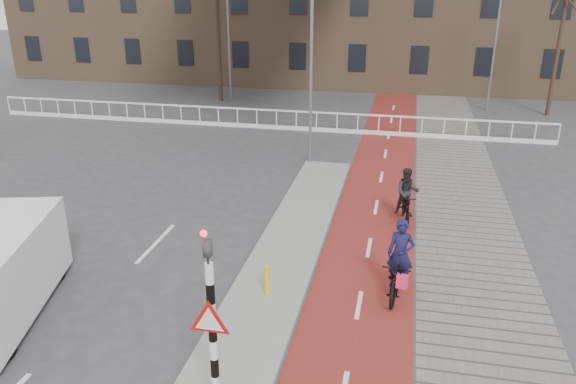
# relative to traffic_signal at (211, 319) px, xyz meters

# --- Properties ---
(ground) EXTENTS (120.00, 120.00, 0.00)m
(ground) POSITION_rel_traffic_signal_xyz_m (0.60, 2.02, -1.99)
(ground) COLOR #38383A
(ground) RESTS_ON ground
(bike_lane) EXTENTS (2.50, 60.00, 0.01)m
(bike_lane) POSITION_rel_traffic_signal_xyz_m (2.10, 12.02, -1.98)
(bike_lane) COLOR maroon
(bike_lane) RESTS_ON ground
(sidewalk) EXTENTS (3.00, 60.00, 0.01)m
(sidewalk) POSITION_rel_traffic_signal_xyz_m (4.90, 12.02, -1.98)
(sidewalk) COLOR slate
(sidewalk) RESTS_ON ground
(curb_island) EXTENTS (1.80, 16.00, 0.12)m
(curb_island) POSITION_rel_traffic_signal_xyz_m (-0.10, 6.02, -1.93)
(curb_island) COLOR gray
(curb_island) RESTS_ON ground
(traffic_signal) EXTENTS (0.80, 0.80, 3.68)m
(traffic_signal) POSITION_rel_traffic_signal_xyz_m (0.00, 0.00, 0.00)
(traffic_signal) COLOR black
(traffic_signal) RESTS_ON curb_island
(bollard) EXTENTS (0.12, 0.12, 0.75)m
(bollard) POSITION_rel_traffic_signal_xyz_m (-0.07, 3.87, -1.50)
(bollard) COLOR #DFBD0C
(bollard) RESTS_ON curb_island
(cyclist_near) EXTENTS (0.91, 1.95, 1.95)m
(cyclist_near) POSITION_rel_traffic_signal_xyz_m (2.96, 4.66, -1.33)
(cyclist_near) COLOR black
(cyclist_near) RESTS_ON bike_lane
(cyclist_far) EXTENTS (0.80, 1.63, 1.73)m
(cyclist_far) POSITION_rel_traffic_signal_xyz_m (3.05, 9.05, -1.26)
(cyclist_far) COLOR black
(cyclist_far) RESTS_ON bike_lane
(railing) EXTENTS (28.00, 0.10, 0.99)m
(railing) POSITION_rel_traffic_signal_xyz_m (-4.40, 19.02, -1.68)
(railing) COLOR silver
(railing) RESTS_ON ground
(tree_mid) EXTENTS (0.27, 0.27, 8.39)m
(tree_mid) POSITION_rel_traffic_signal_xyz_m (-8.23, 24.82, 2.20)
(tree_mid) COLOR black
(tree_mid) RESTS_ON ground
(tree_right) EXTENTS (0.21, 0.21, 7.56)m
(tree_right) POSITION_rel_traffic_signal_xyz_m (10.33, 24.94, 1.79)
(tree_right) COLOR black
(tree_right) RESTS_ON ground
(streetlight_near) EXTENTS (0.12, 0.12, 7.22)m
(streetlight_near) POSITION_rel_traffic_signal_xyz_m (-0.83, 13.97, 1.62)
(streetlight_near) COLOR slate
(streetlight_near) RESTS_ON ground
(streetlight_left) EXTENTS (0.12, 0.12, 8.40)m
(streetlight_left) POSITION_rel_traffic_signal_xyz_m (-7.91, 25.82, 2.21)
(streetlight_left) COLOR slate
(streetlight_left) RESTS_ON ground
(streetlight_right) EXTENTS (0.12, 0.12, 7.36)m
(streetlight_right) POSITION_rel_traffic_signal_xyz_m (7.25, 25.49, 1.69)
(streetlight_right) COLOR slate
(streetlight_right) RESTS_ON ground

